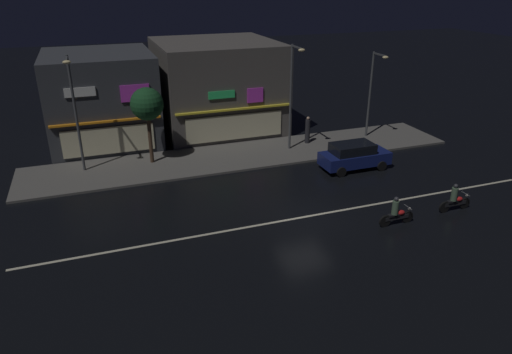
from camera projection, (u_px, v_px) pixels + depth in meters
ground_plane at (305, 217)px, 23.41m from camera, size 140.00×140.00×0.00m
lane_divider_stripe at (305, 217)px, 23.41m from camera, size 27.17×0.16×0.01m
sidewalk_far at (246, 155)px, 31.24m from camera, size 28.60×4.95×0.14m
storefront_left_block at (217, 85)px, 35.97m from camera, size 8.79×9.18×6.65m
storefront_center_block at (102, 98)px, 32.86m from camera, size 7.23×8.03×6.32m
streetlamp_west at (74, 106)px, 26.85m from camera, size 0.44×1.64×6.95m
streetlamp_mid at (292, 90)px, 30.42m from camera, size 0.44×1.64×7.01m
streetlamp_east at (373, 87)px, 33.11m from camera, size 0.44×1.64×6.13m
pedestrian_on_sidewalk at (308, 131)px, 32.97m from camera, size 0.34×0.34×1.92m
street_tree at (147, 105)px, 28.39m from camera, size 2.02×2.02×4.82m
parked_car_near_kerb at (354, 156)px, 28.92m from camera, size 4.30×1.98×1.67m
motorcycle_lead at (396, 213)px, 22.44m from camera, size 1.90×0.60×1.52m
motorcycle_following at (455, 199)px, 23.80m from camera, size 1.90×0.60×1.52m
traffic_cone at (363, 156)px, 30.50m from camera, size 0.36×0.36×0.55m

